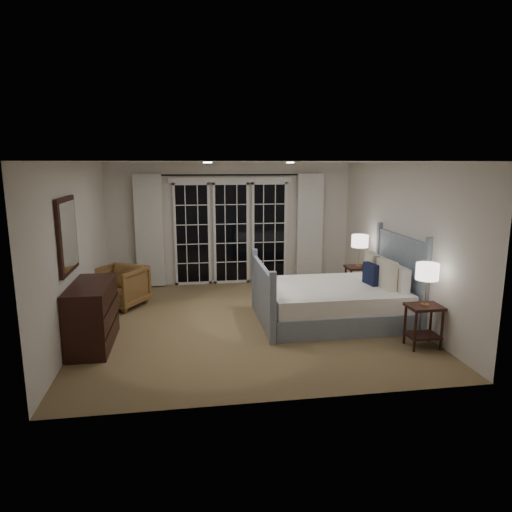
{
  "coord_description": "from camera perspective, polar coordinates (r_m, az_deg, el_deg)",
  "views": [
    {
      "loc": [
        -0.92,
        -6.85,
        2.48
      ],
      "look_at": [
        0.15,
        0.08,
        1.05
      ],
      "focal_mm": 32.0,
      "sensor_mm": 36.0,
      "label": 1
    }
  ],
  "objects": [
    {
      "name": "curtain_left",
      "position": [
        9.35,
        -13.2,
        3.05
      ],
      "size": [
        0.55,
        0.1,
        2.25
      ],
      "primitive_type": "cube",
      "color": "white",
      "rests_on": "curtain_rod"
    },
    {
      "name": "curtain_rod",
      "position": [
        9.29,
        -3.16,
        10.09
      ],
      "size": [
        3.5,
        0.03,
        0.03
      ],
      "primitive_type": "cylinder",
      "rotation": [
        0.0,
        1.57,
        0.0
      ],
      "color": "black",
      "rests_on": "wall_back"
    },
    {
      "name": "wall_left",
      "position": [
        7.13,
        -21.45,
        0.79
      ],
      "size": [
        0.02,
        5.0,
        2.5
      ],
      "primitive_type": "cube",
      "color": "silver",
      "rests_on": "floor"
    },
    {
      "name": "armchair",
      "position": [
        8.34,
        -16.66,
        -3.71
      ],
      "size": [
        1.06,
        1.07,
        0.72
      ],
      "primitive_type": "imported",
      "rotation": [
        0.0,
        0.0,
        -0.53
      ],
      "color": "brown",
      "rests_on": "floor"
    },
    {
      "name": "downlight_a",
      "position": [
        7.64,
        4.3,
        11.57
      ],
      "size": [
        0.12,
        0.12,
        0.01
      ],
      "primitive_type": "cylinder",
      "color": "white",
      "rests_on": "ceiling"
    },
    {
      "name": "wall_front",
      "position": [
        4.61,
        3.05,
        -3.96
      ],
      "size": [
        5.0,
        0.02,
        2.5
      ],
      "primitive_type": "cube",
      "color": "silver",
      "rests_on": "floor"
    },
    {
      "name": "mirror",
      "position": [
        6.49,
        -22.5,
        2.41
      ],
      "size": [
        0.05,
        0.85,
        1.0
      ],
      "color": "black",
      "rests_on": "wall_left"
    },
    {
      "name": "ceiling",
      "position": [
        6.91,
        -1.16,
        11.69
      ],
      "size": [
        5.0,
        5.0,
        0.0
      ],
      "primitive_type": "plane",
      "rotation": [
        3.14,
        0.0,
        0.0
      ],
      "color": "white",
      "rests_on": "wall_back"
    },
    {
      "name": "wall_right",
      "position": [
        7.75,
        17.53,
        1.86
      ],
      "size": [
        0.02,
        5.0,
        2.5
      ],
      "primitive_type": "cube",
      "color": "silver",
      "rests_on": "floor"
    },
    {
      "name": "nightstand_right",
      "position": [
        8.71,
        12.66,
        -2.6
      ],
      "size": [
        0.46,
        0.37,
        0.6
      ],
      "color": "black",
      "rests_on": "floor"
    },
    {
      "name": "floor",
      "position": [
        7.34,
        -1.08,
        -8.22
      ],
      "size": [
        5.0,
        5.0,
        0.0
      ],
      "primitive_type": "plane",
      "color": "olive",
      "rests_on": "ground"
    },
    {
      "name": "lamp_left",
      "position": [
        6.49,
        20.63,
        -1.89
      ],
      "size": [
        0.3,
        0.3,
        0.58
      ],
      "color": "#B37F47",
      "rests_on": "nightstand_left"
    },
    {
      "name": "nightstand_left",
      "position": [
        6.67,
        20.22,
        -7.49
      ],
      "size": [
        0.46,
        0.36,
        0.59
      ],
      "color": "black",
      "rests_on": "floor"
    },
    {
      "name": "wall_back",
      "position": [
        9.47,
        -3.15,
        4.05
      ],
      "size": [
        5.0,
        0.02,
        2.5
      ],
      "primitive_type": "cube",
      "color": "silver",
      "rests_on": "floor"
    },
    {
      "name": "french_doors",
      "position": [
        9.45,
        -3.12,
        3.05
      ],
      "size": [
        2.5,
        0.04,
        2.2
      ],
      "color": "black",
      "rests_on": "wall_back"
    },
    {
      "name": "bed",
      "position": [
        7.43,
        9.95,
        -5.41
      ],
      "size": [
        2.31,
        1.67,
        1.35
      ],
      "color": "#8895A4",
      "rests_on": "floor"
    },
    {
      "name": "dresser",
      "position": [
        6.69,
        -19.78,
        -6.94
      ],
      "size": [
        0.53,
        1.24,
        0.88
      ],
      "color": "black",
      "rests_on": "floor"
    },
    {
      "name": "lamp_right",
      "position": [
        8.58,
        12.86,
        1.8
      ],
      "size": [
        0.3,
        0.3,
        0.59
      ],
      "color": "#B37F47",
      "rests_on": "nightstand_right"
    },
    {
      "name": "downlight_b",
      "position": [
        6.45,
        -6.07,
        11.55
      ],
      "size": [
        0.12,
        0.12,
        0.01
      ],
      "primitive_type": "cylinder",
      "color": "white",
      "rests_on": "ceiling"
    },
    {
      "name": "curtain_right",
      "position": [
        9.67,
        6.72,
        3.54
      ],
      "size": [
        0.55,
        0.1,
        2.25
      ],
      "primitive_type": "cube",
      "color": "white",
      "rests_on": "curtain_rod"
    }
  ]
}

